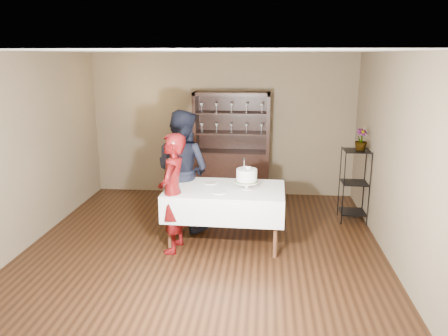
{
  "coord_description": "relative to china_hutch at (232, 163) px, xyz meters",
  "views": [
    {
      "loc": [
        0.84,
        -5.75,
        2.65
      ],
      "look_at": [
        0.27,
        0.1,
        1.13
      ],
      "focal_mm": 35.0,
      "sensor_mm": 36.0,
      "label": 1
    }
  ],
  "objects": [
    {
      "name": "floor",
      "position": [
        -0.2,
        -2.25,
        -0.66
      ],
      "size": [
        5.0,
        5.0,
        0.0
      ],
      "primitive_type": "plane",
      "color": "black",
      "rests_on": "ground"
    },
    {
      "name": "ceiling",
      "position": [
        -0.2,
        -2.25,
        2.04
      ],
      "size": [
        5.0,
        5.0,
        0.0
      ],
      "primitive_type": "plane",
      "rotation": [
        3.14,
        0.0,
        0.0
      ],
      "color": "silver",
      "rests_on": "back_wall"
    },
    {
      "name": "back_wall",
      "position": [
        -0.2,
        0.25,
        0.69
      ],
      "size": [
        5.0,
        0.02,
        2.7
      ],
      "primitive_type": "cube",
      "color": "brown",
      "rests_on": "floor"
    },
    {
      "name": "wall_left",
      "position": [
        -2.7,
        -2.25,
        0.69
      ],
      "size": [
        0.02,
        5.0,
        2.7
      ],
      "primitive_type": "cube",
      "color": "brown",
      "rests_on": "floor"
    },
    {
      "name": "wall_right",
      "position": [
        2.3,
        -2.25,
        0.69
      ],
      "size": [
        0.02,
        5.0,
        2.7
      ],
      "primitive_type": "cube",
      "color": "brown",
      "rests_on": "floor"
    },
    {
      "name": "china_hutch",
      "position": [
        0.0,
        0.0,
        0.0
      ],
      "size": [
        1.4,
        0.48,
        2.0
      ],
      "color": "black",
      "rests_on": "floor"
    },
    {
      "name": "plant_etagere",
      "position": [
        2.08,
        -1.05,
        -0.01
      ],
      "size": [
        0.42,
        0.42,
        1.2
      ],
      "color": "black",
      "rests_on": "floor"
    },
    {
      "name": "cake_table",
      "position": [
        0.08,
        -2.14,
        -0.03
      ],
      "size": [
        1.68,
        1.06,
        0.83
      ],
      "rotation": [
        0.0,
        0.0,
        -0.02
      ],
      "color": "white",
      "rests_on": "floor"
    },
    {
      "name": "woman",
      "position": [
        -0.61,
        -2.44,
        0.16
      ],
      "size": [
        0.44,
        0.63,
        1.66
      ],
      "primitive_type": "imported",
      "rotation": [
        0.0,
        0.0,
        -1.64
      ],
      "color": "#3C050B",
      "rests_on": "floor"
    },
    {
      "name": "man",
      "position": [
        -0.63,
        -1.6,
        0.27
      ],
      "size": [
        1.12,
        1.03,
        1.87
      ],
      "primitive_type": "imported",
      "rotation": [
        0.0,
        0.0,
        2.69
      ],
      "color": "black",
      "rests_on": "floor"
    },
    {
      "name": "cake",
      "position": [
        0.38,
        -2.14,
        0.35
      ],
      "size": [
        0.34,
        0.34,
        0.45
      ],
      "rotation": [
        0.0,
        0.0,
        -0.22
      ],
      "color": "silver",
      "rests_on": "cake_table"
    },
    {
      "name": "plate_near",
      "position": [
        0.02,
        -2.37,
        0.18
      ],
      "size": [
        0.22,
        0.22,
        0.01
      ],
      "primitive_type": "cylinder",
      "rotation": [
        0.0,
        0.0,
        -0.22
      ],
      "color": "silver",
      "rests_on": "cake_table"
    },
    {
      "name": "plate_far",
      "position": [
        -0.15,
        -1.94,
        0.18
      ],
      "size": [
        0.23,
        0.23,
        0.01
      ],
      "primitive_type": "cylinder",
      "rotation": [
        0.0,
        0.0,
        -0.25
      ],
      "color": "silver",
      "rests_on": "cake_table"
    },
    {
      "name": "potted_plant",
      "position": [
        2.13,
        -1.07,
        0.7
      ],
      "size": [
        0.25,
        0.25,
        0.35
      ],
      "primitive_type": "imported",
      "rotation": [
        0.0,
        0.0,
        0.36
      ],
      "color": "#486731",
      "rests_on": "plant_etagere"
    }
  ]
}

